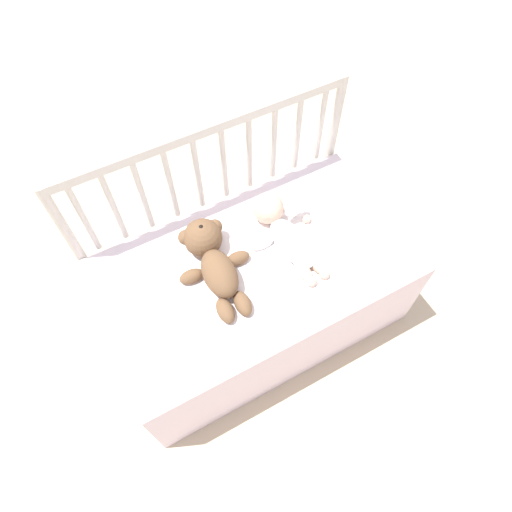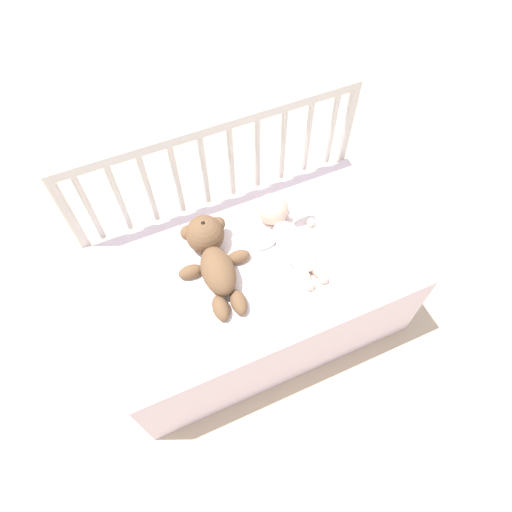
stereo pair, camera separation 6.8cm
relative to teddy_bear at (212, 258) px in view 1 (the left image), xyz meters
name	(u,v)px [view 1 (the left image)]	position (x,y,z in m)	size (l,w,h in m)	color
ground_plane	(256,314)	(0.14, -0.07, -0.48)	(12.00, 12.00, 0.00)	#C6B293
crib_mattress	(256,292)	(0.14, -0.07, -0.27)	(1.13, 0.65, 0.42)	silver
crib_rail	(212,175)	(0.14, 0.28, 0.08)	(1.13, 0.04, 0.80)	beige
blanket	(256,264)	(0.14, -0.06, -0.06)	(0.79, 0.50, 0.01)	white
teddy_bear	(212,258)	(0.00, 0.00, 0.00)	(0.27, 0.40, 0.14)	brown
baby	(284,231)	(0.28, -0.01, -0.02)	(0.27, 0.40, 0.12)	white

